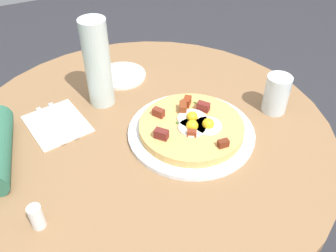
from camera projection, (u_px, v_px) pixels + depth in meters
name	position (u px, v px, depth m)	size (l,w,h in m)	color
dining_table	(148.00, 174.00, 1.08)	(0.99, 0.99, 0.73)	olive
pizza_plate	(191.00, 132.00, 0.95)	(0.33, 0.33, 0.01)	white
breakfast_pizza	(192.00, 126.00, 0.94)	(0.27, 0.27, 0.05)	#DFAA5C
bread_plate	(122.00, 75.00, 1.16)	(0.15, 0.15, 0.01)	white
napkin	(57.00, 124.00, 0.98)	(0.17, 0.14, 0.00)	white
fork	(63.00, 120.00, 0.99)	(0.18, 0.01, 0.01)	silver
knife	(50.00, 125.00, 0.97)	(0.18, 0.01, 0.01)	silver
water_glass	(276.00, 94.00, 1.00)	(0.07, 0.07, 0.11)	silver
water_bottle	(98.00, 64.00, 0.98)	(0.07, 0.07, 0.25)	silver
salt_shaker	(37.00, 217.00, 0.72)	(0.03, 0.03, 0.06)	white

